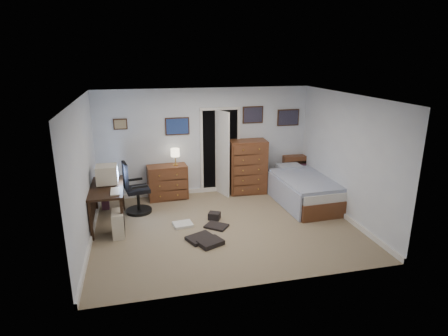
# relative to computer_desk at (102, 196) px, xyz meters

# --- Properties ---
(floor) EXTENTS (5.00, 4.00, 0.02)m
(floor) POSITION_rel_computer_desk_xyz_m (2.29, -0.63, -0.61)
(floor) COLOR gray
(floor) RESTS_ON ground
(computer_desk) EXTENTS (0.66, 1.37, 0.78)m
(computer_desk) POSITION_rel_computer_desk_xyz_m (0.00, 0.00, 0.00)
(computer_desk) COLOR black
(computer_desk) RESTS_ON floor
(crt_monitor) EXTENTS (0.42, 0.39, 0.38)m
(crt_monitor) POSITION_rel_computer_desk_xyz_m (0.12, 0.15, 0.37)
(crt_monitor) COLOR beige
(crt_monitor) RESTS_ON computer_desk
(keyboard) EXTENTS (0.17, 0.42, 0.03)m
(keyboard) POSITION_rel_computer_desk_xyz_m (0.27, -0.35, 0.19)
(keyboard) COLOR beige
(keyboard) RESTS_ON computer_desk
(pc_tower) EXTENTS (0.23, 0.44, 0.47)m
(pc_tower) POSITION_rel_computer_desk_xyz_m (0.30, -0.55, -0.37)
(pc_tower) COLOR beige
(pc_tower) RESTS_ON floor
(office_chair) EXTENTS (0.63, 0.63, 1.12)m
(office_chair) POSITION_rel_computer_desk_xyz_m (0.61, 0.46, -0.17)
(office_chair) COLOR black
(office_chair) RESTS_ON floor
(media_stack) EXTENTS (0.15, 0.15, 0.75)m
(media_stack) POSITION_rel_computer_desk_xyz_m (-0.03, 0.81, -0.23)
(media_stack) COLOR maroon
(media_stack) RESTS_ON floor
(low_dresser) EXTENTS (0.92, 0.50, 0.79)m
(low_dresser) POSITION_rel_computer_desk_xyz_m (1.35, 1.14, -0.21)
(low_dresser) COLOR brown
(low_dresser) RESTS_ON floor
(table_lamp) EXTENTS (0.21, 0.21, 0.39)m
(table_lamp) POSITION_rel_computer_desk_xyz_m (1.55, 1.14, 0.47)
(table_lamp) COLOR gold
(table_lamp) RESTS_ON low_dresser
(doorway) EXTENTS (0.96, 1.12, 2.05)m
(doorway) POSITION_rel_computer_desk_xyz_m (2.64, 1.64, 0.40)
(doorway) COLOR black
(doorway) RESTS_ON floor
(tall_dresser) EXTENTS (0.91, 0.57, 1.29)m
(tall_dresser) POSITION_rel_computer_desk_xyz_m (3.26, 1.12, 0.04)
(tall_dresser) COLOR brown
(tall_dresser) RESTS_ON floor
(headboard_bookcase) EXTENTS (0.90, 0.27, 0.81)m
(headboard_bookcase) POSITION_rel_computer_desk_xyz_m (4.69, 1.23, -0.18)
(headboard_bookcase) COLOR brown
(headboard_bookcase) RESTS_ON floor
(bed) EXTENTS (1.18, 2.09, 0.67)m
(bed) POSITION_rel_computer_desk_xyz_m (4.28, 0.19, -0.29)
(bed) COLOR brown
(bed) RESTS_ON floor
(wall_posters) EXTENTS (4.38, 0.04, 0.60)m
(wall_posters) POSITION_rel_computer_desk_xyz_m (2.86, 1.35, 1.14)
(wall_posters) COLOR #331E11
(wall_posters) RESTS_ON floor
(floor_clutter) EXTENTS (1.08, 1.39, 0.14)m
(floor_clutter) POSITION_rel_computer_desk_xyz_m (1.86, -0.84, -0.57)
(floor_clutter) COLOR black
(floor_clutter) RESTS_ON floor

